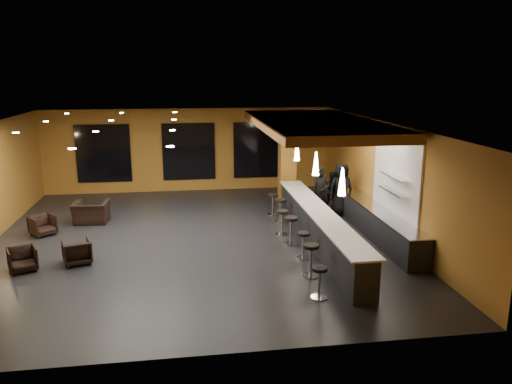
{
  "coord_description": "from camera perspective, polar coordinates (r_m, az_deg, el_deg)",
  "views": [
    {
      "loc": [
        -0.23,
        -14.64,
        5.04
      ],
      "look_at": [
        2.0,
        0.5,
        1.3
      ],
      "focal_mm": 35.0,
      "sensor_mm": 36.0,
      "label": 1
    }
  ],
  "objects": [
    {
      "name": "pendant_1",
      "position": [
        14.9,
        6.86,
        3.24
      ],
      "size": [
        0.2,
        0.2,
        0.7
      ],
      "primitive_type": "cone",
      "color": "white",
      "rests_on": "wood_soffit"
    },
    {
      "name": "staff_b",
      "position": [
        18.25,
        8.85,
        -0.02
      ],
      "size": [
        0.8,
        0.66,
        1.51
      ],
      "primitive_type": "imported",
      "rotation": [
        0.0,
        0.0,
        -0.13
      ],
      "color": "black",
      "rests_on": "floor"
    },
    {
      "name": "bar_stool_4",
      "position": [
        15.64,
        2.99,
        -3.13
      ],
      "size": [
        0.4,
        0.4,
        0.79
      ],
      "rotation": [
        0.0,
        0.0,
        -0.03
      ],
      "color": "silver",
      "rests_on": "floor"
    },
    {
      "name": "staff_a",
      "position": [
        17.61,
        7.39,
        -0.03
      ],
      "size": [
        0.72,
        0.55,
        1.76
      ],
      "primitive_type": "imported",
      "rotation": [
        0.0,
        0.0,
        -0.21
      ],
      "color": "black",
      "rests_on": "floor"
    },
    {
      "name": "wall_shelf_lower",
      "position": [
        15.13,
        15.43,
        0.09
      ],
      "size": [
        0.3,
        1.5,
        0.03
      ],
      "primitive_type": "cube",
      "color": "silver",
      "rests_on": "wall_right"
    },
    {
      "name": "wall_back",
      "position": [
        21.44,
        -7.69,
        4.78
      ],
      "size": [
        12.0,
        0.1,
        3.5
      ],
      "primitive_type": "cube",
      "color": "#A46A24",
      "rests_on": "floor"
    },
    {
      "name": "bar_stool_0",
      "position": [
        11.49,
        7.24,
        -9.77
      ],
      "size": [
        0.38,
        0.38,
        0.75
      ],
      "rotation": [
        0.0,
        0.0,
        -0.05
      ],
      "color": "silver",
      "rests_on": "floor"
    },
    {
      "name": "floor",
      "position": [
        15.5,
        -7.1,
        -5.55
      ],
      "size": [
        12.0,
        13.0,
        0.1
      ],
      "primitive_type": "cube",
      "color": "black",
      "rests_on": "ground"
    },
    {
      "name": "window_right",
      "position": [
        21.58,
        0.33,
        4.83
      ],
      "size": [
        2.2,
        0.06,
        2.4
      ],
      "primitive_type": "cube",
      "color": "black",
      "rests_on": "wall_back"
    },
    {
      "name": "pendant_0",
      "position": [
        12.56,
        9.82,
        1.16
      ],
      "size": [
        0.2,
        0.2,
        0.7
      ],
      "primitive_type": "cone",
      "color": "white",
      "rests_on": "wood_soffit"
    },
    {
      "name": "bar_top",
      "position": [
        14.74,
        7.22,
        -2.19
      ],
      "size": [
        0.78,
        8.1,
        0.05
      ],
      "primitive_type": "cube",
      "color": "beige",
      "rests_on": "bar_counter"
    },
    {
      "name": "wall_right",
      "position": [
        16.26,
        14.53,
        1.62
      ],
      "size": [
        0.1,
        13.0,
        3.5
      ],
      "primitive_type": "cube",
      "color": "#A46A24",
      "rests_on": "floor"
    },
    {
      "name": "armchair_a",
      "position": [
        14.28,
        -25.14,
        -6.96
      ],
      "size": [
        0.88,
        0.89,
        0.62
      ],
      "primitive_type": "imported",
      "rotation": [
        0.0,
        0.0,
        0.41
      ],
      "color": "black",
      "rests_on": "floor"
    },
    {
      "name": "column",
      "position": [
        18.93,
        3.58,
        3.7
      ],
      "size": [
        0.6,
        0.6,
        3.5
      ],
      "primitive_type": "cube",
      "color": "#8F5D20",
      "rests_on": "floor"
    },
    {
      "name": "ceiling",
      "position": [
        14.71,
        -7.51,
        7.81
      ],
      "size": [
        12.0,
        13.0,
        0.1
      ],
      "primitive_type": "cube",
      "color": "black"
    },
    {
      "name": "tile_backsplash",
      "position": [
        15.28,
        15.71,
        1.74
      ],
      "size": [
        0.06,
        3.2,
        2.4
      ],
      "primitive_type": "cube",
      "color": "white",
      "rests_on": "wall_right"
    },
    {
      "name": "bar_stool_1",
      "position": [
        12.59,
        6.28,
        -7.28
      ],
      "size": [
        0.43,
        0.43,
        0.84
      ],
      "rotation": [
        0.0,
        0.0,
        -0.43
      ],
      "color": "silver",
      "rests_on": "floor"
    },
    {
      "name": "bar_stool_6",
      "position": [
        17.79,
        1.94,
        -1.1
      ],
      "size": [
        0.39,
        0.39,
        0.76
      ],
      "rotation": [
        0.0,
        0.0,
        -0.03
      ],
      "color": "silver",
      "rests_on": "floor"
    },
    {
      "name": "window_left",
      "position": [
        21.59,
        -17.03,
        4.23
      ],
      "size": [
        2.2,
        0.06,
        2.4
      ],
      "primitive_type": "cube",
      "color": "black",
      "rests_on": "wall_back"
    },
    {
      "name": "armchair_c",
      "position": [
        17.02,
        -23.19,
        -3.52
      ],
      "size": [
        0.97,
        0.97,
        0.63
      ],
      "primitive_type": "imported",
      "rotation": [
        0.0,
        0.0,
        0.68
      ],
      "color": "black",
      "rests_on": "floor"
    },
    {
      "name": "armchair_b",
      "position": [
        14.24,
        -19.79,
        -6.43
      ],
      "size": [
        0.89,
        0.9,
        0.66
      ],
      "primitive_type": "imported",
      "rotation": [
        0.0,
        0.0,
        3.46
      ],
      "color": "black",
      "rests_on": "floor"
    },
    {
      "name": "bar_counter",
      "position": [
        14.89,
        7.16,
        -4.13
      ],
      "size": [
        0.6,
        8.0,
        1.0
      ],
      "primitive_type": "cube",
      "color": "black",
      "rests_on": "floor"
    },
    {
      "name": "staff_c",
      "position": [
        17.91,
        9.68,
        0.31
      ],
      "size": [
        0.99,
        0.71,
        1.89
      ],
      "primitive_type": "imported",
      "rotation": [
        0.0,
        0.0,
        0.12
      ],
      "color": "black",
      "rests_on": "floor"
    },
    {
      "name": "window_center",
      "position": [
        21.34,
        -7.68,
        4.61
      ],
      "size": [
        2.2,
        0.06,
        2.4
      ],
      "primitive_type": "cube",
      "color": "black",
      "rests_on": "wall_back"
    },
    {
      "name": "armchair_d",
      "position": [
        17.78,
        -18.34,
        -2.21
      ],
      "size": [
        1.2,
        1.07,
        0.74
      ],
      "primitive_type": "imported",
      "rotation": [
        0.0,
        0.0,
        3.07
      ],
      "color": "black",
      "rests_on": "floor"
    },
    {
      "name": "wall_shelf_upper",
      "position": [
        15.04,
        15.54,
        1.76
      ],
      "size": [
        0.3,
        1.5,
        0.03
      ],
      "primitive_type": "cube",
      "color": "silver",
      "rests_on": "wall_right"
    },
    {
      "name": "bar_stool_5",
      "position": [
        16.91,
        2.8,
        -1.79
      ],
      "size": [
        0.41,
        0.41,
        0.81
      ],
      "rotation": [
        0.0,
        0.0,
        0.31
      ],
      "color": "silver",
      "rests_on": "floor"
    },
    {
      "name": "prep_top",
      "position": [
        15.86,
        13.71,
        -1.85
      ],
      "size": [
        0.72,
        6.0,
        0.03
      ],
      "primitive_type": "cube",
      "color": "silver",
      "rests_on": "prep_counter"
    },
    {
      "name": "bar_stool_3",
      "position": [
        14.77,
        4.01,
        -4.03
      ],
      "size": [
        0.43,
        0.43,
        0.85
      ],
      "rotation": [
        0.0,
        0.0,
        -0.07
      ],
      "color": "silver",
      "rests_on": "floor"
    },
    {
      "name": "wall_front",
      "position": [
        8.73,
        -6.33,
        -8.48
      ],
      "size": [
        12.0,
        0.1,
        3.5
      ],
      "primitive_type": "cube",
      "color": "#A46A24",
      "rests_on": "floor"
    },
    {
      "name": "bar_stool_2",
      "position": [
        13.78,
        5.42,
        -5.67
      ],
      "size": [
        0.38,
        0.38,
        0.74
      ],
      "rotation": [
        0.0,
        0.0,
        -0.43
      ],
      "color": "silver",
      "rests_on": "floor"
    },
    {
      "name": "prep_counter",
      "position": [
        15.99,
        13.61,
        -3.42
      ],
      "size": [
        0.7,
        6.0,
        0.86
      ],
      "primitive_type": "cube",
      "color": "black",
      "rests_on": "floor"
    },
    {
      "name": "wood_soffit",
      "position": [
        16.29,
        6.78,
        7.72
      ],
      "size": [
        3.6,
        8.0,
        0.28
      ],
      "primitive_type": "cube",
      "color": "#995F2C",
      "rests_on": "ceiling"
    },
    {
      "name": "pendant_2",
      "position": [
        17.29,
        4.71,
        4.74
      ],
      "size": [
        0.2,
        0.2,
        0.7
      ],
      "primitive_type": "cone",
      "color": "white",
      "rests_on": "wood_soffit"
    }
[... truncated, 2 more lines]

